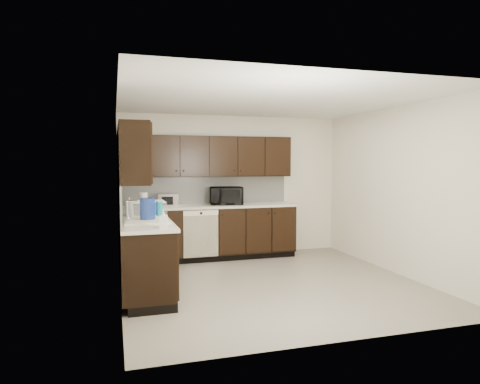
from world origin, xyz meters
name	(u,v)px	position (x,y,z in m)	size (l,w,h in m)	color
floor	(271,283)	(0.00, 0.00, 0.00)	(4.00, 4.00, 0.00)	gray
ceiling	(272,100)	(0.00, 0.00, 2.50)	(4.00, 4.00, 0.00)	white
wall_back	(232,186)	(0.00, 2.00, 1.25)	(4.00, 0.02, 2.50)	beige
wall_left	(119,197)	(-2.00, 0.00, 1.25)	(0.02, 4.00, 2.50)	beige
wall_right	(397,190)	(2.00, 0.00, 1.25)	(0.02, 4.00, 2.50)	beige
wall_front	(349,208)	(0.00, -2.00, 1.25)	(4.00, 0.02, 2.50)	beige
lower_cabinets	(185,243)	(-1.01, 1.11, 0.41)	(3.00, 2.80, 0.90)	black
countertop	(185,211)	(-1.01, 1.11, 0.92)	(3.03, 2.83, 0.04)	beige
backsplash	(169,193)	(-1.22, 1.32, 1.18)	(3.00, 2.80, 0.48)	beige
upper_cabinets	(177,156)	(-1.10, 1.20, 1.77)	(3.00, 2.80, 0.70)	black
dishwasher	(201,231)	(-0.70, 1.41, 0.55)	(0.58, 0.04, 0.78)	#FAF1CC
sink	(146,225)	(-1.68, -0.01, 0.88)	(0.54, 0.82, 0.42)	#FAF1CC
microwave	(226,196)	(-0.20, 1.68, 1.09)	(0.55, 0.37, 0.30)	black
soap_bottle_a	(163,218)	(-1.53, -0.63, 1.04)	(0.09, 0.09, 0.20)	gray
soap_bottle_b	(130,208)	(-1.87, 0.30, 1.08)	(0.10, 0.11, 0.27)	gray
toaster_oven	(169,200)	(-1.19, 1.68, 1.04)	(0.33, 0.24, 0.21)	silver
storage_bin	(146,209)	(-1.64, 0.54, 1.03)	(0.48, 0.36, 0.19)	silver
blue_pitcher	(148,209)	(-1.66, -0.03, 1.08)	(0.19, 0.19, 0.29)	navy
teal_tumbler	(159,210)	(-1.48, 0.32, 1.04)	(0.09, 0.09, 0.20)	#0C8584
paper_towel_roll	(144,201)	(-1.62, 1.25, 1.07)	(0.12, 0.12, 0.27)	silver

